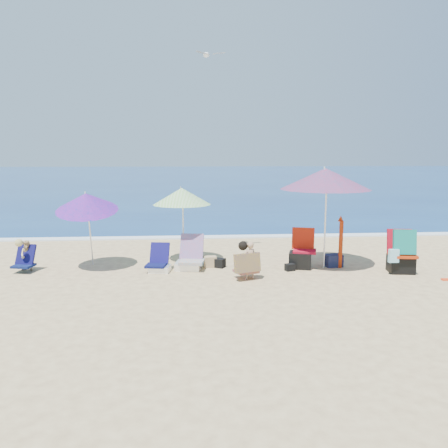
{
  "coord_description": "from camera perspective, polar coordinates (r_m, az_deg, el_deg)",
  "views": [
    {
      "loc": [
        -1.09,
        -9.63,
        2.78
      ],
      "look_at": [
        -0.3,
        1.0,
        1.1
      ],
      "focal_mm": 36.24,
      "sensor_mm": 36.0,
      "label": 1
    }
  ],
  "objects": [
    {
      "name": "umbrella_striped",
      "position": [
        11.41,
        -5.35,
        3.5
      ],
      "size": [
        1.58,
        1.58,
        1.95
      ],
      "color": "white",
      "rests_on": "ground"
    },
    {
      "name": "bag_black_a",
      "position": [
        11.13,
        -0.68,
        -4.92
      ],
      "size": [
        0.37,
        0.34,
        0.22
      ],
      "color": "black",
      "rests_on": "ground"
    },
    {
      "name": "sea",
      "position": [
        54.71,
        -3.11,
        5.97
      ],
      "size": [
        120.0,
        80.0,
        0.12
      ],
      "color": "navy",
      "rests_on": "ground"
    },
    {
      "name": "chair_navy",
      "position": [
        10.85,
        -8.2,
        -5.04
      ],
      "size": [
        0.61,
        0.65,
        0.65
      ],
      "color": "#0B1040",
      "rests_on": "ground"
    },
    {
      "name": "furled_umbrella",
      "position": [
        11.34,
        14.51,
        -1.88
      ],
      "size": [
        0.15,
        0.21,
        1.28
      ],
      "color": "#A62A0B",
      "rests_on": "ground"
    },
    {
      "name": "bag_navy_b",
      "position": [
        11.51,
        13.63,
        -4.5
      ],
      "size": [
        0.45,
        0.36,
        0.3
      ],
      "color": "#191C38",
      "rests_on": "ground"
    },
    {
      "name": "ground",
      "position": [
        10.08,
        2.14,
        -7.06
      ],
      "size": [
        120.0,
        120.0,
        0.0
      ],
      "color": "#D8BC84",
      "rests_on": "ground"
    },
    {
      "name": "foam",
      "position": [
        15.02,
        -0.01,
        -1.63
      ],
      "size": [
        120.0,
        0.5,
        0.04
      ],
      "color": "white",
      "rests_on": "ground"
    },
    {
      "name": "person_center",
      "position": [
        10.02,
        3.03,
        -4.7
      ],
      "size": [
        0.62,
        0.62,
        0.86
      ],
      "color": "tan",
      "rests_on": "ground"
    },
    {
      "name": "bag_black_b",
      "position": [
        10.92,
        8.31,
        -5.43
      ],
      "size": [
        0.26,
        0.22,
        0.17
      ],
      "color": "black",
      "rests_on": "ground"
    },
    {
      "name": "umbrella_blue",
      "position": [
        11.13,
        -16.96,
        2.69
      ],
      "size": [
        1.54,
        1.59,
        2.0
      ],
      "color": "silver",
      "rests_on": "ground"
    },
    {
      "name": "orange_item",
      "position": [
        11.19,
        26.34,
        -6.29
      ],
      "size": [
        0.25,
        0.11,
        0.03
      ],
      "color": "#EA4118",
      "rests_on": "ground"
    },
    {
      "name": "seagull",
      "position": [
        12.26,
        -2.2,
        20.56
      ],
      "size": [
        0.76,
        0.44,
        0.13
      ],
      "color": "white"
    },
    {
      "name": "person_left",
      "position": [
        11.7,
        -23.64,
        -3.69
      ],
      "size": [
        0.52,
        0.58,
        0.82
      ],
      "color": "tan",
      "rests_on": "ground"
    },
    {
      "name": "bag_tan",
      "position": [
        11.15,
        -1.77,
        -4.78
      ],
      "size": [
        0.33,
        0.25,
        0.27
      ],
      "color": "tan",
      "rests_on": "ground"
    },
    {
      "name": "chair_rainbow",
      "position": [
        10.99,
        -4.34,
        -4.55
      ],
      "size": [
        0.74,
        0.85,
        0.81
      ],
      "color": "#EF7D54",
      "rests_on": "ground"
    },
    {
      "name": "camp_chair_right",
      "position": [
        11.36,
        21.44,
        -3.87
      ],
      "size": [
        0.74,
        0.69,
        1.05
      ],
      "color": "#B02E0C",
      "rests_on": "ground"
    },
    {
      "name": "umbrella_turquoise",
      "position": [
        11.04,
        12.68,
        5.57
      ],
      "size": [
        2.33,
        2.33,
        2.46
      ],
      "color": "white",
      "rests_on": "ground"
    },
    {
      "name": "camp_chair_left",
      "position": [
        11.23,
        9.7,
        -4.0
      ],
      "size": [
        0.76,
        0.68,
        0.96
      ],
      "color": "#A30B20",
      "rests_on": "ground"
    }
  ]
}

